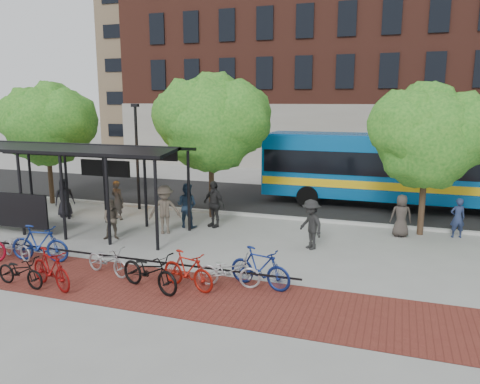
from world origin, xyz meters
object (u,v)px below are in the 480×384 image
(pedestrian_7, at_px, (458,218))
(pedestrian_8, at_px, (112,220))
(pedestrian_2, at_px, (187,205))
(tree_c, at_px, (430,133))
(bike_10, at_px, (229,271))
(pedestrian_3, at_px, (165,210))
(bus, at_px, (400,166))
(bus_shelter, at_px, (60,157))
(bike_6, at_px, (108,260))
(pedestrian_9, at_px, (311,224))
(bike_11, at_px, (260,268))
(lamp_post_left, at_px, (137,154))
(bike_3, at_px, (40,244))
(tree_a, at_px, (48,121))
(pedestrian_4, at_px, (214,204))
(pedestrian_6, at_px, (401,216))
(bike_5, at_px, (51,269))
(bike_4, at_px, (20,271))
(pedestrian_0, at_px, (64,198))
(tree_b, at_px, (213,119))
(bike_2, at_px, (16,246))
(bike_8, at_px, (150,271))
(pedestrian_1, at_px, (118,200))

(pedestrian_7, height_order, pedestrian_8, same)
(pedestrian_2, height_order, pedestrian_8, pedestrian_2)
(tree_c, height_order, pedestrian_8, tree_c)
(bike_10, distance_m, pedestrian_3, 6.17)
(bus, bearing_deg, bus_shelter, -146.86)
(bike_6, bearing_deg, pedestrian_9, -34.96)
(bike_6, height_order, bike_10, bike_10)
(tree_c, relative_size, bike_10, 3.19)
(bike_10, height_order, bike_11, bike_11)
(lamp_post_left, bearing_deg, bike_3, -83.50)
(bike_6, relative_size, pedestrian_2, 0.93)
(tree_a, distance_m, pedestrian_4, 10.30)
(bus, distance_m, pedestrian_6, 5.48)
(bike_5, xyz_separation_m, bike_6, (0.92, 1.42, -0.12))
(pedestrian_4, xyz_separation_m, pedestrian_7, (9.60, 1.59, -0.20))
(bike_10, bearing_deg, pedestrian_7, -50.17)
(bus, xyz_separation_m, pedestrian_7, (2.24, -4.77, -1.29))
(pedestrian_4, xyz_separation_m, pedestrian_6, (7.51, 1.03, -0.15))
(bike_5, relative_size, pedestrian_8, 1.22)
(tree_c, relative_size, pedestrian_4, 2.99)
(bike_6, bearing_deg, pedestrian_4, 5.98)
(bike_4, distance_m, pedestrian_4, 8.36)
(lamp_post_left, bearing_deg, pedestrian_0, -134.72)
(pedestrian_4, bearing_deg, tree_b, 136.05)
(pedestrian_2, bearing_deg, bike_6, 92.29)
(pedestrian_4, relative_size, pedestrian_7, 1.26)
(tree_b, height_order, pedestrian_3, tree_b)
(bike_2, bearing_deg, bike_5, -102.60)
(bike_8, bearing_deg, lamp_post_left, 50.27)
(lamp_post_left, height_order, pedestrian_0, lamp_post_left)
(tree_a, relative_size, bike_2, 3.65)
(bike_11, bearing_deg, bike_8, 126.46)
(pedestrian_7, bearing_deg, bike_2, 12.91)
(pedestrian_9, bearing_deg, bike_5, -91.86)
(bus, bearing_deg, pedestrian_2, -140.92)
(pedestrian_6, bearing_deg, pedestrian_3, 5.73)
(bike_3, relative_size, pedestrian_4, 1.05)
(pedestrian_0, relative_size, pedestrian_3, 0.91)
(lamp_post_left, relative_size, bike_2, 3.02)
(pedestrian_9, bearing_deg, bus_shelter, -131.96)
(tree_c, xyz_separation_m, pedestrian_1, (-12.90, -1.87, -3.17))
(bike_4, xyz_separation_m, bike_11, (6.56, 2.16, 0.14))
(tree_a, xyz_separation_m, bike_8, (10.45, -8.47, -3.67))
(lamp_post_left, distance_m, bike_2, 8.15)
(bike_4, xyz_separation_m, bike_5, (0.92, 0.20, 0.12))
(pedestrian_9, bearing_deg, bus, 115.09)
(bus, bearing_deg, tree_c, -78.02)
(bus_shelter, xyz_separation_m, bike_3, (2.02, -3.71, -2.38))
(bus, relative_size, bike_3, 6.49)
(pedestrian_4, bearing_deg, bike_2, -104.47)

